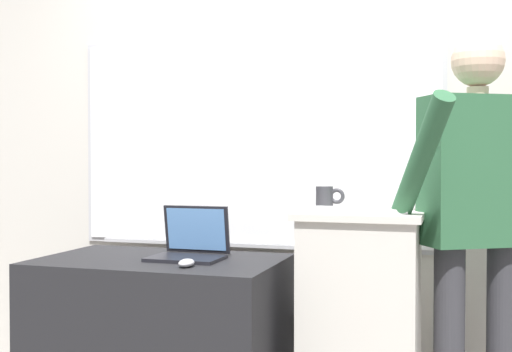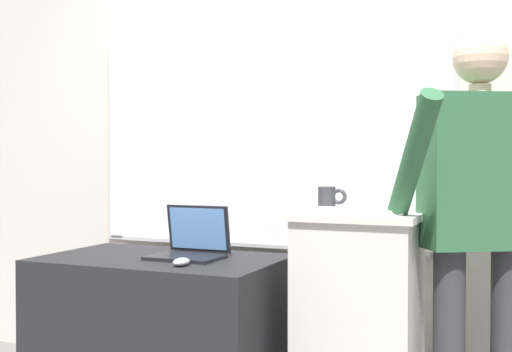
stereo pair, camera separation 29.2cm
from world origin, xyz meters
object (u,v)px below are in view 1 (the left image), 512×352
(lectern_podium, at_px, (361,323))
(computer_mouse_by_laptop, at_px, (186,263))
(laptop, at_px, (191,244))
(wireless_keyboard, at_px, (354,210))
(person_presenter, at_px, (477,204))
(side_desk, at_px, (160,343))
(coffee_mug, at_px, (326,197))

(lectern_podium, height_order, computer_mouse_by_laptop, lectern_podium)
(laptop, xyz_separation_m, wireless_keyboard, (0.73, 0.06, 0.17))
(lectern_podium, relative_size, person_presenter, 0.57)
(lectern_podium, bearing_deg, laptop, -170.75)
(side_desk, bearing_deg, laptop, 20.85)
(person_presenter, distance_m, computer_mouse_by_laptop, 1.26)
(person_presenter, bearing_deg, wireless_keyboard, 166.04)
(lectern_podium, xyz_separation_m, wireless_keyboard, (-0.02, -0.06, 0.50))
(side_desk, xyz_separation_m, wireless_keyboard, (0.86, 0.11, 0.62))
(person_presenter, xyz_separation_m, coffee_mug, (-0.67, 0.08, 0.02))
(laptop, xyz_separation_m, computer_mouse_by_laptop, (0.08, -0.23, -0.05))
(laptop, distance_m, computer_mouse_by_laptop, 0.25)
(lectern_podium, relative_size, computer_mouse_by_laptop, 9.91)
(laptop, relative_size, computer_mouse_by_laptop, 3.23)
(laptop, height_order, wireless_keyboard, wireless_keyboard)
(lectern_podium, height_order, side_desk, lectern_podium)
(coffee_mug, bearing_deg, laptop, -152.76)
(computer_mouse_by_laptop, distance_m, coffee_mug, 0.76)
(person_presenter, relative_size, wireless_keyboard, 3.83)
(laptop, bearing_deg, side_desk, -159.15)
(lectern_podium, distance_m, laptop, 0.83)
(lectern_podium, height_order, wireless_keyboard, wireless_keyboard)
(lectern_podium, xyz_separation_m, side_desk, (-0.88, -0.17, -0.11))
(lectern_podium, distance_m, person_presenter, 0.72)
(person_presenter, relative_size, laptop, 5.42)
(person_presenter, xyz_separation_m, laptop, (-1.23, -0.21, -0.20))
(laptop, relative_size, wireless_keyboard, 0.71)
(side_desk, xyz_separation_m, person_presenter, (1.36, 0.26, 0.64))
(person_presenter, bearing_deg, laptop, 159.18)
(side_desk, distance_m, computer_mouse_by_laptop, 0.49)
(coffee_mug, bearing_deg, person_presenter, -6.63)
(lectern_podium, bearing_deg, person_presenter, 10.61)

